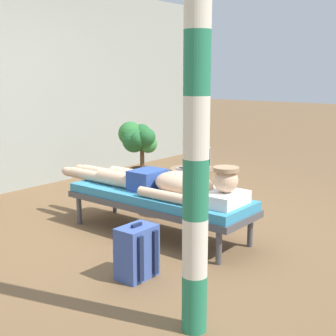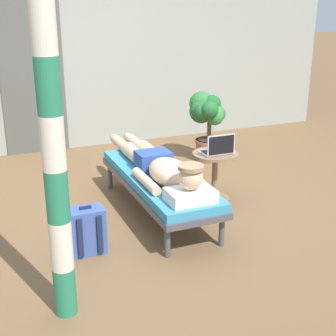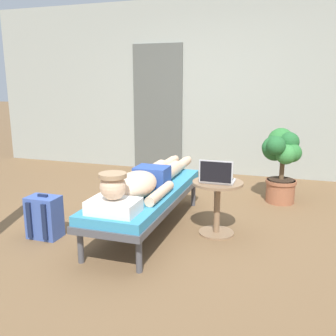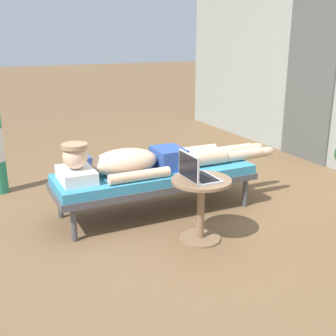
{
  "view_description": "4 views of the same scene",
  "coord_description": "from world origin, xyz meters",
  "px_view_note": "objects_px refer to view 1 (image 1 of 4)",
  "views": [
    {
      "loc": [
        -3.45,
        -2.96,
        1.52
      ],
      "look_at": [
        0.04,
        -0.18,
        0.62
      ],
      "focal_mm": 50.83,
      "sensor_mm": 36.0,
      "label": 1
    },
    {
      "loc": [
        -1.76,
        -4.34,
        2.07
      ],
      "look_at": [
        -0.07,
        -0.32,
        0.52
      ],
      "focal_mm": 51.86,
      "sensor_mm": 36.0,
      "label": 2
    },
    {
      "loc": [
        1.17,
        -3.45,
        1.44
      ],
      "look_at": [
        0.06,
        -0.07,
        0.62
      ],
      "focal_mm": 39.7,
      "sensor_mm": 36.0,
      "label": 3
    },
    {
      "loc": [
        3.32,
        -1.72,
        1.63
      ],
      "look_at": [
        0.07,
        -0.15,
        0.49
      ],
      "focal_mm": 45.78,
      "sensor_mm": 36.0,
      "label": 4
    }
  ],
  "objects_px": {
    "side_table": "(192,184)",
    "backpack": "(136,252)",
    "lounge_chair": "(159,199)",
    "laptop": "(197,164)",
    "porch_post": "(196,128)",
    "person_reclining": "(164,182)",
    "potted_plant": "(139,148)"
  },
  "relations": [
    {
      "from": "potted_plant",
      "to": "porch_post",
      "type": "relative_size",
      "value": 0.37
    },
    {
      "from": "lounge_chair",
      "to": "laptop",
      "type": "height_order",
      "value": "laptop"
    },
    {
      "from": "side_table",
      "to": "backpack",
      "type": "bearing_deg",
      "value": -159.02
    },
    {
      "from": "porch_post",
      "to": "side_table",
      "type": "bearing_deg",
      "value": 36.08
    },
    {
      "from": "lounge_chair",
      "to": "porch_post",
      "type": "relative_size",
      "value": 0.77
    },
    {
      "from": "lounge_chair",
      "to": "potted_plant",
      "type": "bearing_deg",
      "value": 47.74
    },
    {
      "from": "potted_plant",
      "to": "porch_post",
      "type": "distance_m",
      "value": 3.6
    },
    {
      "from": "person_reclining",
      "to": "lounge_chair",
      "type": "bearing_deg",
      "value": 90.0
    },
    {
      "from": "person_reclining",
      "to": "porch_post",
      "type": "distance_m",
      "value": 1.83
    },
    {
      "from": "lounge_chair",
      "to": "laptop",
      "type": "xyz_separation_m",
      "value": [
        0.68,
        0.04,
        0.24
      ]
    },
    {
      "from": "side_table",
      "to": "laptop",
      "type": "xyz_separation_m",
      "value": [
        -0.0,
        -0.05,
        0.23
      ]
    },
    {
      "from": "person_reclining",
      "to": "potted_plant",
      "type": "xyz_separation_m",
      "value": [
        1.21,
        1.4,
        0.04
      ]
    },
    {
      "from": "backpack",
      "to": "lounge_chair",
      "type": "bearing_deg",
      "value": 30.0
    },
    {
      "from": "laptop",
      "to": "lounge_chair",
      "type": "bearing_deg",
      "value": -176.28
    },
    {
      "from": "porch_post",
      "to": "backpack",
      "type": "bearing_deg",
      "value": 66.24
    },
    {
      "from": "backpack",
      "to": "porch_post",
      "type": "height_order",
      "value": "porch_post"
    },
    {
      "from": "lounge_chair",
      "to": "person_reclining",
      "type": "relative_size",
      "value": 0.87
    },
    {
      "from": "person_reclining",
      "to": "side_table",
      "type": "xyz_separation_m",
      "value": [
        0.68,
        0.16,
        -0.16
      ]
    },
    {
      "from": "potted_plant",
      "to": "porch_post",
      "type": "height_order",
      "value": "porch_post"
    },
    {
      "from": "potted_plant",
      "to": "person_reclining",
      "type": "bearing_deg",
      "value": -130.92
    },
    {
      "from": "side_table",
      "to": "porch_post",
      "type": "height_order",
      "value": "porch_post"
    },
    {
      "from": "backpack",
      "to": "potted_plant",
      "type": "distance_m",
      "value": 2.77
    },
    {
      "from": "laptop",
      "to": "porch_post",
      "type": "relative_size",
      "value": 0.13
    },
    {
      "from": "lounge_chair",
      "to": "laptop",
      "type": "relative_size",
      "value": 6.07
    },
    {
      "from": "lounge_chair",
      "to": "backpack",
      "type": "height_order",
      "value": "backpack"
    },
    {
      "from": "laptop",
      "to": "person_reclining",
      "type": "bearing_deg",
      "value": -170.93
    },
    {
      "from": "side_table",
      "to": "potted_plant",
      "type": "relative_size",
      "value": 0.59
    },
    {
      "from": "lounge_chair",
      "to": "porch_post",
      "type": "xyz_separation_m",
      "value": [
        -1.19,
        -1.27,
        0.88
      ]
    },
    {
      "from": "side_table",
      "to": "backpack",
      "type": "xyz_separation_m",
      "value": [
        -1.53,
        -0.59,
        -0.16
      ]
    },
    {
      "from": "laptop",
      "to": "backpack",
      "type": "height_order",
      "value": "laptop"
    },
    {
      "from": "backpack",
      "to": "porch_post",
      "type": "distance_m",
      "value": 1.33
    },
    {
      "from": "side_table",
      "to": "backpack",
      "type": "distance_m",
      "value": 1.64
    }
  ]
}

